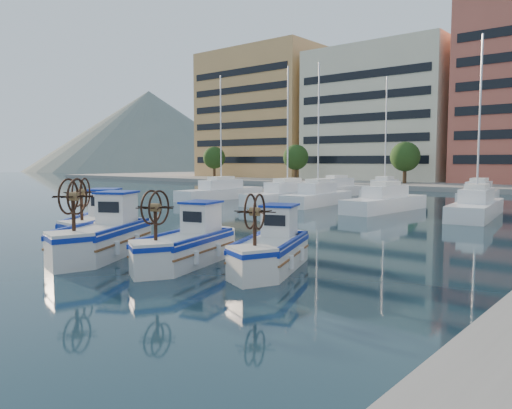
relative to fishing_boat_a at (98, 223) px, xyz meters
name	(u,v)px	position (x,y,z in m)	size (l,w,h in m)	color
ground	(162,263)	(6.09, -1.37, -0.81)	(300.00, 300.00, 0.00)	#193342
hill_west	(150,170)	(-133.91, 108.63, -0.81)	(180.00, 180.00, 60.00)	slate
yacht_marina	(403,198)	(2.86, 26.65, -0.28)	(38.76, 21.88, 11.50)	white
fishing_boat_a	(98,223)	(0.00, 0.00, 0.00)	(4.33, 4.67, 2.93)	silver
fishing_boat_b	(104,234)	(3.22, -1.81, 0.03)	(3.98, 5.01, 3.03)	silver
fishing_boat_c	(187,243)	(6.79, -0.81, -0.06)	(2.82, 4.46, 2.70)	silver
fishing_boat_d	(272,247)	(9.58, 0.46, -0.08)	(3.10, 4.39, 2.64)	silver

